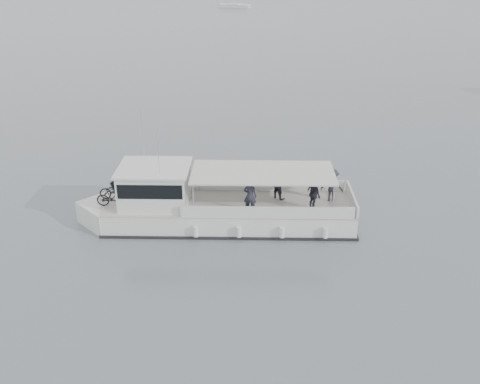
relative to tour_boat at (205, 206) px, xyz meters
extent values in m
plane|color=#566166|center=(2.57, 1.68, -0.90)|extent=(1400.00, 1400.00, 0.00)
cube|color=silver|center=(1.12, -0.26, -0.47)|extent=(11.89, 5.54, 1.25)
cube|color=silver|center=(-4.49, 1.02, -0.47)|extent=(3.04, 3.04, 1.25)
cube|color=beige|center=(1.12, -0.26, 0.15)|extent=(11.89, 5.54, 0.06)
cube|color=black|center=(1.12, -0.26, -0.86)|extent=(12.10, 5.70, 0.17)
cube|color=silver|center=(3.13, 0.80, 0.44)|extent=(7.50, 1.80, 0.57)
cube|color=silver|center=(2.47, -2.08, 0.44)|extent=(7.50, 1.80, 0.57)
cube|color=silver|center=(6.68, -1.52, 0.44)|extent=(0.77, 3.01, 0.57)
cube|color=silver|center=(-2.25, 0.51, 1.01)|extent=(3.56, 3.20, 1.72)
cube|color=black|center=(-3.69, 0.84, 1.16)|extent=(1.06, 2.45, 1.11)
cube|color=black|center=(-2.25, 0.51, 1.30)|extent=(3.39, 3.20, 0.67)
cube|color=silver|center=(-2.25, 0.51, 1.92)|extent=(3.79, 3.43, 0.10)
cube|color=silver|center=(2.61, -0.60, 1.73)|extent=(6.99, 4.25, 0.08)
cylinder|color=silver|center=(-0.67, -1.22, 0.94)|extent=(0.07, 0.07, 1.58)
cylinder|color=silver|center=(-0.08, 1.39, 0.94)|extent=(0.07, 0.07, 1.58)
cylinder|color=silver|center=(5.30, -2.59, 0.94)|extent=(0.07, 0.07, 1.58)
cylinder|color=silver|center=(5.90, 0.03, 0.94)|extent=(0.07, 0.07, 1.58)
cylinder|color=silver|center=(-2.61, 1.48, 3.17)|extent=(0.03, 0.03, 2.49)
cylinder|color=silver|center=(-2.02, -0.23, 2.98)|extent=(0.03, 0.03, 2.11)
cylinder|color=white|center=(-0.66, -1.58, -0.42)|extent=(0.28, 0.28, 0.48)
cylinder|color=white|center=(1.21, -2.01, -0.42)|extent=(0.28, 0.28, 0.48)
cylinder|color=white|center=(3.08, -2.43, -0.42)|extent=(0.28, 0.28, 0.48)
cylinder|color=white|center=(4.95, -2.86, -0.42)|extent=(0.28, 0.28, 0.48)
imported|color=black|center=(-4.03, 1.31, 0.58)|extent=(1.73, 0.92, 0.86)
imported|color=black|center=(-4.20, 0.56, 0.61)|extent=(1.57, 0.75, 0.91)
imported|color=#292B37|center=(1.86, -1.31, 0.95)|extent=(0.69, 0.60, 1.61)
imported|color=#292B37|center=(3.51, -0.11, 0.95)|extent=(0.95, 0.99, 1.61)
imported|color=#292B37|center=(4.73, -1.67, 0.95)|extent=(0.61, 1.01, 1.61)
imported|color=#292B37|center=(5.87, -0.95, 0.95)|extent=(1.20, 1.04, 1.61)
cube|color=silver|center=(20.26, 96.51, -0.60)|extent=(7.01, 5.52, 0.75)
cube|color=silver|center=(20.26, 96.51, -0.28)|extent=(3.07, 2.91, 0.45)
camera|label=1|loc=(-2.93, -22.38, 11.10)|focal=40.00mm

